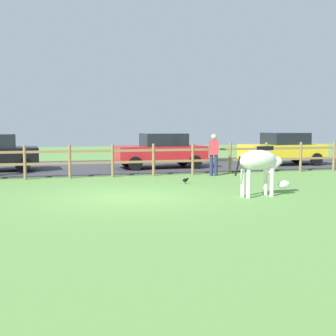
% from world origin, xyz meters
% --- Properties ---
extents(ground_plane, '(60.00, 60.00, 0.00)m').
position_xyz_m(ground_plane, '(0.00, 0.00, 0.00)').
color(ground_plane, '#5B8C42').
extents(parking_asphalt, '(28.00, 7.40, 0.05)m').
position_xyz_m(parking_asphalt, '(0.00, 9.30, 0.03)').
color(parking_asphalt, '#38383D').
rests_on(parking_asphalt, ground_plane).
extents(paddock_fence, '(20.97, 0.11, 1.27)m').
position_xyz_m(paddock_fence, '(-0.57, 5.00, 0.71)').
color(paddock_fence, olive).
rests_on(paddock_fence, ground_plane).
extents(zebra, '(1.92, 0.71, 1.41)m').
position_xyz_m(zebra, '(3.58, -0.78, 0.93)').
color(zebra, white).
rests_on(zebra, ground_plane).
extents(crow_on_grass, '(0.21, 0.10, 0.20)m').
position_xyz_m(crow_on_grass, '(2.36, 2.44, 0.13)').
color(crow_on_grass, black).
rests_on(crow_on_grass, ground_plane).
extents(parked_car_red, '(4.06, 2.00, 1.56)m').
position_xyz_m(parked_car_red, '(2.81, 7.72, 0.84)').
color(parked_car_red, red).
rests_on(parked_car_red, parking_asphalt).
extents(parked_car_yellow, '(4.09, 2.07, 1.56)m').
position_xyz_m(parked_car_yellow, '(8.91, 7.76, 0.84)').
color(parked_car_yellow, yellow).
rests_on(parked_car_yellow, parking_asphalt).
extents(visitor_near_fence, '(0.40, 0.31, 1.64)m').
position_xyz_m(visitor_near_fence, '(4.16, 4.54, 0.91)').
color(visitor_near_fence, '#232847').
rests_on(visitor_near_fence, ground_plane).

